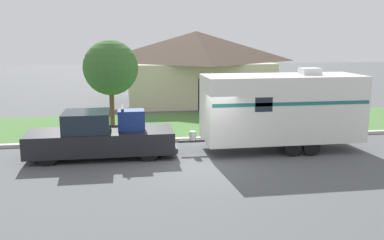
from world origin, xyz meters
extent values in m
plane|color=#515456|center=(0.00, 0.00, 0.00)|extent=(120.00, 120.00, 0.00)
cube|color=beige|center=(0.00, 3.75, 0.07)|extent=(80.00, 0.30, 0.14)
cube|color=#477538|center=(0.00, 7.40, 0.01)|extent=(80.00, 7.00, 0.03)
cube|color=beige|center=(2.25, 15.57, 1.48)|extent=(9.87, 7.48, 2.96)
pyramid|color=#4C3D33|center=(2.25, 15.57, 4.05)|extent=(10.66, 8.08, 2.17)
cube|color=#4C3828|center=(2.25, 11.86, 1.05)|extent=(1.00, 0.06, 2.10)
cylinder|color=black|center=(-5.90, 0.75, 0.41)|extent=(0.82, 0.28, 0.82)
cylinder|color=black|center=(-5.90, 2.40, 0.41)|extent=(0.82, 0.28, 0.82)
cylinder|color=black|center=(-2.13, 0.75, 0.41)|extent=(0.82, 0.28, 0.82)
cylinder|color=black|center=(-2.13, 2.40, 0.41)|extent=(0.82, 0.28, 0.82)
cube|color=black|center=(-5.10, 1.57, 0.65)|extent=(3.43, 2.01, 0.85)
cube|color=#19232D|center=(-4.48, 1.57, 1.47)|extent=(1.78, 1.85, 0.78)
cube|color=black|center=(-2.24, 1.57, 0.65)|extent=(2.28, 2.01, 0.85)
cube|color=#333333|center=(-1.04, 1.57, 0.35)|extent=(0.12, 1.81, 0.20)
cube|color=navy|center=(-2.74, 1.57, 1.48)|extent=(1.05, 0.85, 0.80)
cube|color=black|center=(-3.08, 1.57, 1.96)|extent=(0.10, 0.93, 0.08)
cylinder|color=black|center=(3.66, 0.50, 0.36)|extent=(0.72, 0.22, 0.72)
cylinder|color=black|center=(3.66, 2.65, 0.36)|extent=(0.72, 0.22, 0.72)
cylinder|color=black|center=(4.44, 0.50, 0.36)|extent=(0.72, 0.22, 0.72)
cylinder|color=black|center=(4.44, 2.65, 0.36)|extent=(0.72, 0.22, 0.72)
cube|color=silver|center=(3.52, 1.57, 1.82)|extent=(6.58, 2.43, 2.72)
cube|color=#1E6660|center=(3.52, 0.35, 2.16)|extent=(6.45, 0.01, 0.14)
cube|color=#383838|center=(-0.31, 1.57, 0.51)|extent=(1.08, 0.12, 0.10)
cylinder|color=silver|center=(-0.25, 1.57, 0.74)|extent=(0.28, 0.28, 0.36)
cube|color=silver|center=(4.71, 1.57, 3.32)|extent=(0.80, 0.68, 0.28)
cube|color=#19232D|center=(2.34, 0.35, 2.16)|extent=(0.70, 0.01, 0.56)
cylinder|color=brown|center=(1.83, 4.45, 0.60)|extent=(0.09, 0.09, 1.20)
cube|color=silver|center=(1.83, 4.45, 1.31)|extent=(0.48, 0.20, 0.22)
cylinder|color=brown|center=(-3.64, 6.87, 1.07)|extent=(0.24, 0.24, 2.14)
sphere|color=#38662D|center=(-3.64, 6.87, 3.19)|extent=(2.80, 2.80, 2.80)
camera|label=1|loc=(-2.97, -15.33, 4.75)|focal=40.00mm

